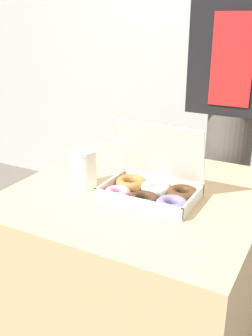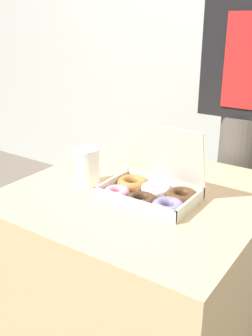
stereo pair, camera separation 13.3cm
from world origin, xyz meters
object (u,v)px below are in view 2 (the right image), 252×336
object	(u,v)px
donut_box	(152,189)
coffee_cup	(87,166)
person_customer	(247,110)
napkin_holder	(150,140)

from	to	relation	value
donut_box	coffee_cup	bearing A→B (deg)	-174.50
donut_box	coffee_cup	world-z (taller)	donut_box
donut_box	person_customer	bearing A→B (deg)	80.87
donut_box	napkin_holder	bearing A→B (deg)	122.11
donut_box	person_customer	world-z (taller)	person_customer
donut_box	coffee_cup	distance (m)	0.27
napkin_holder	donut_box	bearing A→B (deg)	-57.89
coffee_cup	person_customer	world-z (taller)	person_customer
coffee_cup	napkin_holder	distance (m)	0.43
donut_box	napkin_holder	distance (m)	0.48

